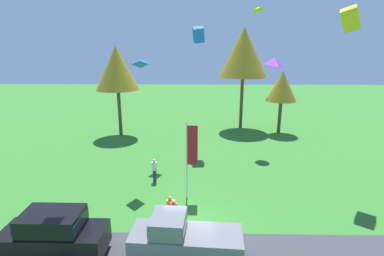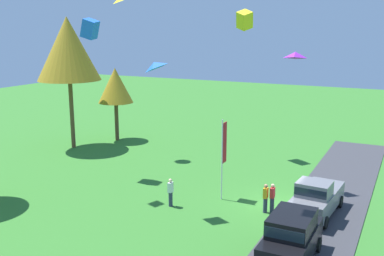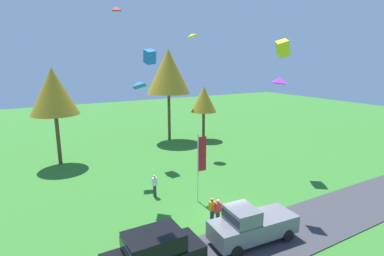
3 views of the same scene
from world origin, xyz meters
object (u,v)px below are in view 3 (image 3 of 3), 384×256
(person_beside_suv, at_px, (212,211))
(kite_box_high_left, at_px, (150,57))
(kite_box_topmost, at_px, (283,48))
(flag_banner, at_px, (201,159))
(tree_far_right, at_px, (168,72))
(kite_diamond_trailing_tail, at_px, (116,9))
(tree_far_left, at_px, (204,100))
(kite_diamond_near_flag, at_px, (139,84))
(car_pickup_far_end, at_px, (251,224))
(kite_diamond_over_trees, at_px, (280,80))
(kite_delta_low_drifter, at_px, (192,35))
(person_watching_sky, at_px, (155,185))
(person_on_lawn, at_px, (218,212))
(car_suv_mid_row, at_px, (154,254))
(tree_left_of_center, at_px, (53,92))

(person_beside_suv, distance_m, kite_box_high_left, 16.31)
(kite_box_topmost, bearing_deg, person_beside_suv, -153.25)
(kite_box_high_left, bearing_deg, flag_banner, -92.65)
(person_beside_suv, distance_m, kite_box_topmost, 15.83)
(tree_far_right, xyz_separation_m, flag_banner, (-5.46, -16.66, -5.46))
(kite_diamond_trailing_tail, xyz_separation_m, kite_box_topmost, (12.55, -7.02, -3.26))
(kite_box_topmost, bearing_deg, tree_far_left, 91.83)
(tree_far_right, relative_size, kite_diamond_near_flag, 11.09)
(car_pickup_far_end, bearing_deg, kite_diamond_over_trees, 31.61)
(kite_diamond_trailing_tail, relative_size, kite_delta_low_drifter, 0.67)
(kite_box_topmost, height_order, kite_box_high_left, kite_box_topmost)
(kite_diamond_trailing_tail, bearing_deg, person_watching_sky, -89.27)
(person_on_lawn, bearing_deg, car_suv_mid_row, -155.21)
(tree_left_of_center, height_order, kite_delta_low_drifter, kite_delta_low_drifter)
(person_on_lawn, distance_m, kite_box_topmost, 15.80)
(flag_banner, relative_size, kite_delta_low_drifter, 4.11)
(kite_diamond_trailing_tail, bearing_deg, tree_left_of_center, 141.08)
(flag_banner, xyz_separation_m, kite_diamond_trailing_tail, (-2.71, 9.45, 11.07))
(kite_diamond_over_trees, bearing_deg, flag_banner, 141.58)
(kite_diamond_near_flag, bearing_deg, car_pickup_far_end, -69.82)
(flag_banner, relative_size, kite_diamond_trailing_tail, 6.17)
(car_suv_mid_row, xyz_separation_m, person_watching_sky, (3.40, 8.05, -0.42))
(kite_diamond_trailing_tail, bearing_deg, person_beside_suv, -82.32)
(tree_far_right, bearing_deg, person_watching_sky, -119.30)
(tree_far_left, bearing_deg, tree_left_of_center, -176.08)
(car_suv_mid_row, bearing_deg, kite_diamond_trailing_tail, 77.75)
(person_beside_suv, relative_size, kite_box_topmost, 1.30)
(kite_diamond_trailing_tail, xyz_separation_m, kite_diamond_over_trees, (6.67, -12.59, -5.55))
(tree_left_of_center, relative_size, kite_diamond_over_trees, 8.67)
(person_beside_suv, relative_size, kite_diamond_over_trees, 1.58)
(kite_diamond_over_trees, bearing_deg, tree_far_left, 73.02)
(tree_far_right, height_order, tree_far_left, tree_far_right)
(kite_box_high_left, bearing_deg, kite_box_topmost, -39.56)
(tree_far_left, relative_size, kite_diamond_over_trees, 6.31)
(tree_far_left, height_order, kite_box_topmost, kite_box_topmost)
(kite_box_topmost, distance_m, kite_diamond_over_trees, 8.42)
(car_suv_mid_row, bearing_deg, kite_box_high_left, 67.88)
(car_pickup_far_end, bearing_deg, tree_far_left, 64.73)
(person_watching_sky, bearing_deg, car_pickup_far_end, -73.54)
(car_pickup_far_end, relative_size, person_on_lawn, 3.00)
(tree_left_of_center, relative_size, kite_delta_low_drifter, 7.65)
(tree_far_left, distance_m, kite_diamond_over_trees, 19.09)
(car_suv_mid_row, xyz_separation_m, kite_diamond_over_trees, (9.98, 2.64, 7.41))
(car_suv_mid_row, bearing_deg, kite_diamond_over_trees, 14.82)
(tree_far_right, distance_m, flag_banner, 18.37)
(car_pickup_far_end, height_order, kite_delta_low_drifter, kite_delta_low_drifter)
(tree_left_of_center, bearing_deg, kite_box_high_left, -22.45)
(tree_left_of_center, bearing_deg, tree_far_right, 12.88)
(person_watching_sky, relative_size, person_beside_suv, 1.00)
(person_beside_suv, relative_size, kite_diamond_trailing_tail, 2.09)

